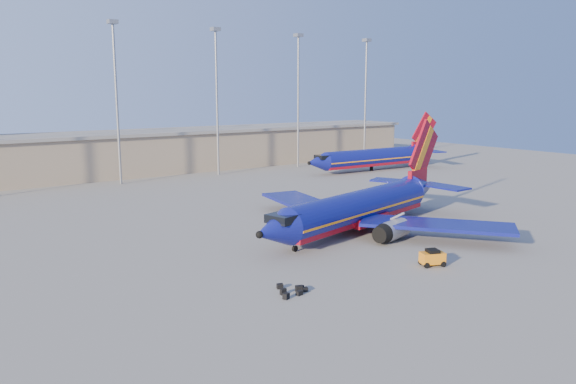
# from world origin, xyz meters

# --- Properties ---
(ground) EXTENTS (220.00, 220.00, 0.00)m
(ground) POSITION_xyz_m (0.00, 0.00, 0.00)
(ground) COLOR slate
(ground) RESTS_ON ground
(terminal_building) EXTENTS (122.00, 16.00, 8.50)m
(terminal_building) POSITION_xyz_m (10.00, 58.00, 4.32)
(terminal_building) COLOR gray
(terminal_building) RESTS_ON ground
(light_mast_row) EXTENTS (101.60, 1.60, 28.65)m
(light_mast_row) POSITION_xyz_m (5.00, 46.00, 17.55)
(light_mast_row) COLOR gray
(light_mast_row) RESTS_ON ground
(aircraft_main) EXTENTS (36.93, 35.10, 12.71)m
(aircraft_main) POSITION_xyz_m (6.87, -4.44, 2.71)
(aircraft_main) COLOR navy
(aircraft_main) RESTS_ON ground
(aircraft_second) EXTENTS (35.56, 13.84, 12.04)m
(aircraft_second) POSITION_xyz_m (44.95, 32.10, 2.76)
(aircraft_second) COLOR navy
(aircraft_second) RESTS_ON ground
(baggage_tug) EXTENTS (2.62, 2.14, 1.63)m
(baggage_tug) POSITION_xyz_m (2.38, -19.01, 0.85)
(baggage_tug) COLOR orange
(baggage_tug) RESTS_ON ground
(luggage_pile) EXTENTS (2.87, 2.84, 0.51)m
(luggage_pile) POSITION_xyz_m (-12.81, -17.13, 0.22)
(luggage_pile) COLOR black
(luggage_pile) RESTS_ON ground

